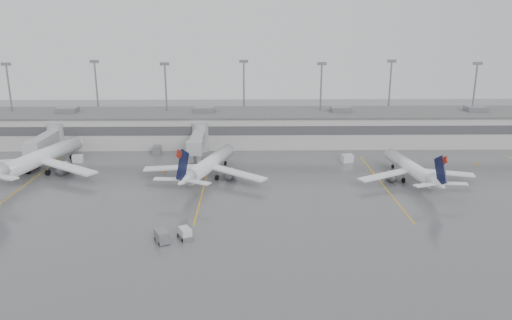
{
  "coord_description": "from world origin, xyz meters",
  "views": [
    {
      "loc": [
        -8.8,
        -68.54,
        31.44
      ],
      "look_at": [
        -7.36,
        24.0,
        5.0
      ],
      "focal_mm": 35.0,
      "sensor_mm": 36.0,
      "label": 1
    }
  ],
  "objects_px": {
    "jet_far_left": "(38,158)",
    "jet_mid_right": "(412,168)",
    "jet_mid_left": "(208,165)",
    "baggage_tug": "(185,234)"
  },
  "relations": [
    {
      "from": "jet_mid_right",
      "to": "jet_far_left",
      "type": "bearing_deg",
      "value": 168.21
    },
    {
      "from": "jet_far_left",
      "to": "jet_mid_right",
      "type": "bearing_deg",
      "value": 9.22
    },
    {
      "from": "jet_far_left",
      "to": "baggage_tug",
      "type": "distance_m",
      "value": 47.25
    },
    {
      "from": "jet_far_left",
      "to": "jet_mid_right",
      "type": "height_order",
      "value": "jet_far_left"
    },
    {
      "from": "jet_mid_right",
      "to": "baggage_tug",
      "type": "bearing_deg",
      "value": -155.11
    },
    {
      "from": "jet_far_left",
      "to": "baggage_tug",
      "type": "xyz_separation_m",
      "value": [
        34.29,
        -32.39,
        -2.71
      ]
    },
    {
      "from": "jet_far_left",
      "to": "baggage_tug",
      "type": "relative_size",
      "value": 10.68
    },
    {
      "from": "jet_mid_left",
      "to": "baggage_tug",
      "type": "xyz_separation_m",
      "value": [
        -1.26,
        -28.67,
        -2.28
      ]
    },
    {
      "from": "jet_far_left",
      "to": "jet_mid_right",
      "type": "xyz_separation_m",
      "value": [
        76.17,
        -6.18,
        -0.69
      ]
    },
    {
      "from": "jet_mid_left",
      "to": "baggage_tug",
      "type": "distance_m",
      "value": 28.79
    }
  ]
}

